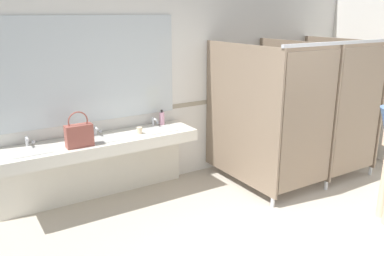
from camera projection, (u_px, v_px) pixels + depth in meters
wall_back at (193, 75)px, 5.64m from camera, size 6.28×0.12×2.91m
wall_back_tile_band at (195, 104)px, 5.70m from camera, size 6.28×0.01×0.06m
vanity_counter at (100, 155)px, 4.87m from camera, size 2.39×0.57×0.97m
mirror_panel at (88, 70)px, 4.75m from camera, size 2.29×0.02×1.28m
bathroom_stalls at (304, 108)px, 5.50m from camera, size 2.00×1.52×1.98m
handbag at (79, 135)px, 4.43m from camera, size 0.30×0.13×0.41m
soap_dispenser at (162, 118)px, 5.32m from camera, size 0.07×0.07×0.20m
paper_cup at (140, 130)px, 4.93m from camera, size 0.07×0.07×0.08m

